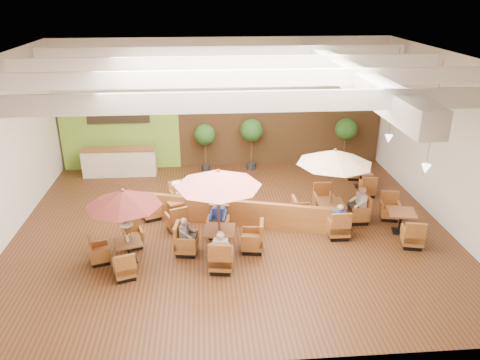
{
  "coord_description": "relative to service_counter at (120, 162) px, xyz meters",
  "views": [
    {
      "loc": [
        -0.84,
        -13.64,
        7.4
      ],
      "look_at": [
        0.3,
        0.5,
        1.5
      ],
      "focal_mm": 35.0,
      "sensor_mm": 36.0,
      "label": 1
    }
  ],
  "objects": [
    {
      "name": "service_counter",
      "position": [
        0.0,
        0.0,
        0.0
      ],
      "size": [
        3.0,
        0.75,
        1.18
      ],
      "color": "beige",
      "rests_on": "ground"
    },
    {
      "name": "table_1",
      "position": [
        3.93,
        -6.6,
        1.24
      ],
      "size": [
        2.69,
        2.69,
        2.69
      ],
      "rotation": [
        0.0,
        0.0,
        -0.15
      ],
      "color": "brown",
      "rests_on": "ground"
    },
    {
      "name": "diner_0",
      "position": [
        3.93,
        -7.58,
        0.18
      ],
      "size": [
        0.42,
        0.36,
        0.8
      ],
      "rotation": [
        0.0,
        0.0,
        -0.16
      ],
      "color": "silver",
      "rests_on": "ground"
    },
    {
      "name": "diner_2",
      "position": [
        2.94,
        -6.6,
        0.15
      ],
      "size": [
        0.34,
        0.39,
        0.73
      ],
      "rotation": [
        0.0,
        0.0,
        4.47
      ],
      "color": "slate",
      "rests_on": "ground"
    },
    {
      "name": "table_2",
      "position": [
        7.7,
        -5.02,
        1.22
      ],
      "size": [
        2.58,
        2.58,
        2.65
      ],
      "rotation": [
        0.0,
        0.0,
        -0.01
      ],
      "color": "brown",
      "rests_on": "ground"
    },
    {
      "name": "table_3",
      "position": [
        2.6,
        -4.21,
        -0.16
      ],
      "size": [
        2.61,
        2.61,
        1.5
      ],
      "rotation": [
        0.0,
        0.0,
        0.39
      ],
      "color": "brown",
      "rests_on": "ground"
    },
    {
      "name": "table_4",
      "position": [
        9.8,
        -5.8,
        -0.23
      ],
      "size": [
        1.0,
        2.59,
        0.93
      ],
      "rotation": [
        0.0,
        0.0,
        -0.23
      ],
      "color": "brown",
      "rests_on": "ground"
    },
    {
      "name": "booth_divider",
      "position": [
        4.61,
        -4.95,
        -0.13
      ],
      "size": [
        6.37,
        1.97,
        0.91
      ],
      "primitive_type": "cube",
      "rotation": [
        0.0,
        0.0,
        -0.28
      ],
      "color": "brown",
      "rests_on": "ground"
    },
    {
      "name": "diner_3",
      "position": [
        7.7,
        -5.99,
        0.15
      ],
      "size": [
        0.37,
        0.31,
        0.72
      ],
      "rotation": [
        0.0,
        0.0,
        0.14
      ],
      "color": "#2845AE",
      "rests_on": "ground"
    },
    {
      "name": "table_0",
      "position": [
        1.25,
        -6.88,
        1.07
      ],
      "size": [
        2.24,
        2.37,
        2.31
      ],
      "rotation": [
        0.0,
        0.0,
        0.31
      ],
      "color": "brown",
      "rests_on": "ground"
    },
    {
      "name": "topiary_2",
      "position": [
        9.67,
        0.2,
        1.04
      ],
      "size": [
        0.94,
        0.94,
        2.18
      ],
      "color": "black",
      "rests_on": "ground"
    },
    {
      "name": "diner_4",
      "position": [
        8.67,
        -5.02,
        0.19
      ],
      "size": [
        0.33,
        0.41,
        0.83
      ],
      "rotation": [
        0.0,
        0.0,
        1.6
      ],
      "color": "silver",
      "rests_on": "ground"
    },
    {
      "name": "topiary_1",
      "position": [
        5.58,
        0.2,
        1.09
      ],
      "size": [
        0.97,
        0.97,
        2.25
      ],
      "color": "black",
      "rests_on": "ground"
    },
    {
      "name": "diner_1",
      "position": [
        3.93,
        -5.61,
        0.16
      ],
      "size": [
        0.42,
        0.38,
        0.76
      ],
      "rotation": [
        0.0,
        0.0,
        2.84
      ],
      "color": "#2845AE",
      "rests_on": "ground"
    },
    {
      "name": "room",
      "position": [
        4.65,
        -3.88,
        3.05
      ],
      "size": [
        14.04,
        14.0,
        5.52
      ],
      "color": "#381E0F",
      "rests_on": "ground"
    },
    {
      "name": "table_5",
      "position": [
        9.7,
        -2.09,
        -0.26
      ],
      "size": [
        0.85,
        2.33,
        0.85
      ],
      "rotation": [
        0.0,
        0.0,
        -0.13
      ],
      "color": "brown",
      "rests_on": "ground"
    },
    {
      "name": "topiary_0",
      "position": [
        3.61,
        0.2,
        0.95
      ],
      "size": [
        0.89,
        0.89,
        2.06
      ],
      "color": "black",
      "rests_on": "ground"
    }
  ]
}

